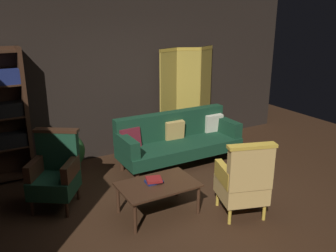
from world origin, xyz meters
TOP-DOWN VIEW (x-y plane):
  - ground_plane at (0.00, 0.00)m, footprint 10.00×10.00m
  - back_wall at (0.00, 2.45)m, footprint 7.20×0.10m
  - folding_screen at (1.24, 2.22)m, footprint 1.27×0.25m
  - velvet_couch at (0.55, 1.45)m, footprint 2.12×0.78m
  - coffee_table at (-0.50, 0.18)m, footprint 1.00×0.64m
  - armchair_gilt_accent at (0.42, -0.40)m, footprint 0.73×0.73m
  - armchair_wing_left at (-1.60, 1.04)m, footprint 0.80×0.80m
  - potted_plant at (-1.22, 1.71)m, footprint 0.45×0.45m
  - book_navy_cloth at (-0.52, 0.24)m, footprint 0.22×0.16m
  - book_red_leather at (-0.52, 0.24)m, footprint 0.24×0.24m

SIDE VIEW (x-z plane):
  - ground_plane at x=0.00m, z-range 0.00..0.00m
  - coffee_table at x=-0.50m, z-range 0.16..0.58m
  - potted_plant at x=-1.22m, z-range 0.05..0.79m
  - book_navy_cloth at x=-0.52m, z-range 0.42..0.45m
  - velvet_couch at x=0.55m, z-range 0.01..0.89m
  - book_red_leather at x=-0.52m, z-range 0.45..0.48m
  - armchair_gilt_accent at x=0.42m, z-range -0.03..1.01m
  - armchair_wing_left at x=-1.60m, z-range -0.03..1.01m
  - folding_screen at x=1.24m, z-range 0.04..1.94m
  - back_wall at x=0.00m, z-range 0.00..2.80m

